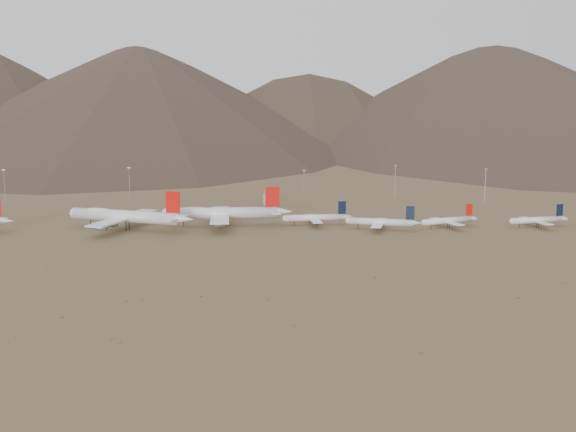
{
  "coord_description": "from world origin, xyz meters",
  "views": [
    {
      "loc": [
        23.66,
        -382.82,
        77.99
      ],
      "look_at": [
        39.96,
        30.0,
        7.45
      ],
      "focal_mm": 45.0,
      "sensor_mm": 36.0,
      "label": 1
    }
  ],
  "objects_px": {
    "widebody_centre": "(126,216)",
    "widebody_east": "(223,213)",
    "narrowbody_a": "(317,218)",
    "narrowbody_b": "(382,222)",
    "control_tower": "(269,198)"
  },
  "relations": [
    {
      "from": "narrowbody_b",
      "to": "control_tower",
      "type": "height_order",
      "value": "narrowbody_b"
    },
    {
      "from": "widebody_east",
      "to": "narrowbody_b",
      "type": "xyz_separation_m",
      "value": [
        92.4,
        -15.84,
        -3.25
      ]
    },
    {
      "from": "widebody_centre",
      "to": "narrowbody_a",
      "type": "bearing_deg",
      "value": 26.54
    },
    {
      "from": "widebody_centre",
      "to": "control_tower",
      "type": "relative_size",
      "value": 6.36
    },
    {
      "from": "narrowbody_a",
      "to": "narrowbody_b",
      "type": "relative_size",
      "value": 1.0
    },
    {
      "from": "widebody_centre",
      "to": "narrowbody_a",
      "type": "xyz_separation_m",
      "value": [
        111.05,
        11.34,
        -3.61
      ]
    },
    {
      "from": "widebody_centre",
      "to": "narrowbody_b",
      "type": "height_order",
      "value": "widebody_centre"
    },
    {
      "from": "narrowbody_a",
      "to": "narrowbody_b",
      "type": "bearing_deg",
      "value": -30.08
    },
    {
      "from": "widebody_centre",
      "to": "narrowbody_a",
      "type": "height_order",
      "value": "widebody_centre"
    },
    {
      "from": "widebody_east",
      "to": "narrowbody_b",
      "type": "bearing_deg",
      "value": -12.21
    },
    {
      "from": "widebody_centre",
      "to": "widebody_east",
      "type": "xyz_separation_m",
      "value": [
        55.13,
        10.19,
        -0.23
      ]
    },
    {
      "from": "widebody_centre",
      "to": "widebody_east",
      "type": "height_order",
      "value": "widebody_centre"
    },
    {
      "from": "narrowbody_a",
      "to": "narrowbody_b",
      "type": "xyz_separation_m",
      "value": [
        36.49,
        -16.99,
        0.13
      ]
    },
    {
      "from": "narrowbody_b",
      "to": "narrowbody_a",
      "type": "bearing_deg",
      "value": 170.59
    },
    {
      "from": "narrowbody_a",
      "to": "widebody_centre",
      "type": "bearing_deg",
      "value": -179.28
    }
  ]
}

